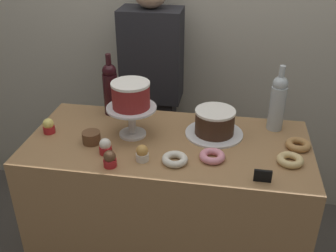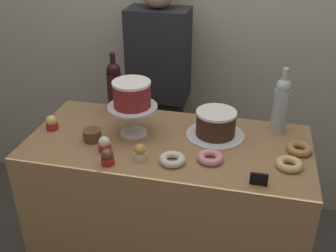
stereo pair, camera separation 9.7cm
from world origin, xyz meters
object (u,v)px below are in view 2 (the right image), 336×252
chocolate_round_cake (216,123)px  cookie_stack (92,135)px  donut_pink (210,158)px  cupcake_caramel (140,152)px  wine_bottle_dark_red (114,87)px  donut_sugar (172,159)px  wine_bottle_clear (281,105)px  cupcake_chocolate (107,157)px  cake_stand_pedestal (133,115)px  white_layer_cake (132,94)px  cupcake_lemon (52,123)px  cupcake_vanilla (105,145)px  donut_maple (299,149)px  price_sign_chalkboard (259,179)px  barista_figure (159,99)px  donut_glazed (289,164)px

chocolate_round_cake → cookie_stack: chocolate_round_cake is taller
donut_pink → cookie_stack: size_ratio=1.33×
cupcake_caramel → donut_pink: size_ratio=0.66×
wine_bottle_dark_red → donut_sugar: (0.40, -0.41, -0.13)m
wine_bottle_clear → cupcake_chocolate: bearing=-147.2°
cake_stand_pedestal → cupcake_chocolate: size_ratio=3.14×
white_layer_cake → cookie_stack: size_ratio=2.11×
wine_bottle_dark_red → wine_bottle_clear: bearing=-2.0°
cake_stand_pedestal → donut_pink: 0.43m
wine_bottle_dark_red → donut_pink: 0.67m
cake_stand_pedestal → cupcake_lemon: cake_stand_pedestal is taller
wine_bottle_dark_red → cupcake_lemon: wine_bottle_dark_red is taller
chocolate_round_cake → cupcake_vanilla: bearing=-151.4°
chocolate_round_cake → cupcake_chocolate: 0.54m
wine_bottle_clear → cupcake_lemon: 1.10m
white_layer_cake → cupcake_chocolate: size_ratio=2.38×
wine_bottle_dark_red → donut_sugar: size_ratio=2.91×
cake_stand_pedestal → donut_pink: size_ratio=2.08×
cupcake_lemon → donut_pink: bearing=-7.5°
cake_stand_pedestal → cookie_stack: cake_stand_pedestal is taller
donut_maple → cake_stand_pedestal: bearing=-179.2°
cupcake_lemon → price_sign_chalkboard: 1.03m
donut_sugar → cookie_stack: size_ratio=1.33×
cupcake_lemon → white_layer_cake: bearing=6.4°
wine_bottle_clear → cupcake_chocolate: (-0.70, -0.45, -0.11)m
cupcake_vanilla → cookie_stack: (-0.09, 0.08, -0.01)m
wine_bottle_clear → cupcake_vanilla: (-0.75, -0.36, -0.11)m
cupcake_lemon → chocolate_round_cake: bearing=8.4°
white_layer_cake → wine_bottle_dark_red: bearing=128.3°
white_layer_cake → cupcake_caramel: white_layer_cake is taller
wine_bottle_dark_red → donut_pink: (0.55, -0.36, -0.13)m
cupcake_lemon → cupcake_caramel: (0.50, -0.16, 0.00)m
chocolate_round_cake → barista_figure: barista_figure is taller
wine_bottle_dark_red → cupcake_chocolate: (0.14, -0.48, -0.11)m
white_layer_cake → barista_figure: 0.70m
chocolate_round_cake → donut_glazed: (0.33, -0.19, -0.05)m
cupcake_chocolate → cupcake_lemon: same height
price_sign_chalkboard → cupcake_chocolate: bearing=179.8°
chocolate_round_cake → donut_sugar: bearing=-118.8°
wine_bottle_dark_red → price_sign_chalkboard: bearing=-32.4°
cupcake_vanilla → donut_sugar: bearing=-3.7°
donut_sugar → price_sign_chalkboard: 0.37m
cupcake_caramel → cupcake_vanilla: (-0.17, 0.03, 0.00)m
white_layer_cake → donut_pink: size_ratio=1.58×
cupcake_caramel → donut_pink: cupcake_caramel is taller
cupcake_chocolate → cupcake_lemon: size_ratio=1.00×
cupcake_chocolate → price_sign_chalkboard: bearing=-0.2°
wine_bottle_dark_red → barista_figure: size_ratio=0.20×
price_sign_chalkboard → donut_glazed: bearing=51.2°
cake_stand_pedestal → chocolate_round_cake: (0.38, 0.07, -0.03)m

